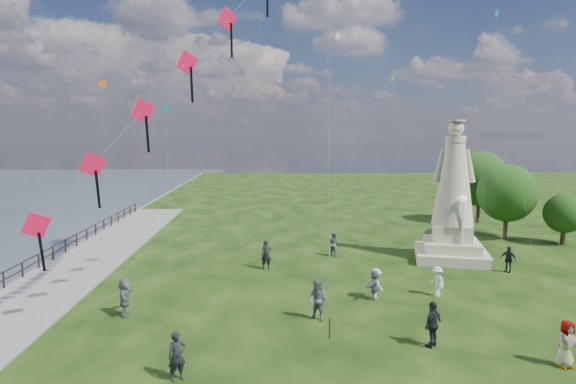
{
  "coord_description": "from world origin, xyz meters",
  "views": [
    {
      "loc": [
        -2.0,
        -15.84,
        8.31
      ],
      "look_at": [
        -1.0,
        8.0,
        5.5
      ],
      "focal_mm": 30.0,
      "sensor_mm": 36.0,
      "label": 1
    }
  ],
  "objects_px": {
    "person_0": "(177,356)",
    "person_3": "(433,324)",
    "lamppost": "(463,215)",
    "person_2": "(376,284)",
    "person_6": "(266,255)",
    "person_8": "(437,281)",
    "person_7": "(334,244)",
    "person_4": "(566,344)",
    "person_9": "(508,259)",
    "person_1": "(318,300)",
    "statue": "(453,208)",
    "person_5": "(125,297)",
    "person_11": "(374,285)"
  },
  "relations": [
    {
      "from": "person_0",
      "to": "person_3",
      "type": "relative_size",
      "value": 0.92
    },
    {
      "from": "lamppost",
      "to": "person_2",
      "type": "bearing_deg",
      "value": -138.38
    },
    {
      "from": "person_6",
      "to": "person_8",
      "type": "xyz_separation_m",
      "value": [
        8.89,
        -5.46,
        -0.13
      ]
    },
    {
      "from": "person_0",
      "to": "person_7",
      "type": "xyz_separation_m",
      "value": [
        7.67,
        16.76,
        -0.02
      ]
    },
    {
      "from": "person_4",
      "to": "person_0",
      "type": "bearing_deg",
      "value": 170.39
    },
    {
      "from": "person_6",
      "to": "person_9",
      "type": "relative_size",
      "value": 1.12
    },
    {
      "from": "person_6",
      "to": "lamppost",
      "type": "bearing_deg",
      "value": -7.2
    },
    {
      "from": "person_0",
      "to": "person_3",
      "type": "distance_m",
      "value": 9.83
    },
    {
      "from": "person_1",
      "to": "person_4",
      "type": "bearing_deg",
      "value": 8.7
    },
    {
      "from": "person_2",
      "to": "person_6",
      "type": "xyz_separation_m",
      "value": [
        -5.63,
        5.7,
        0.13
      ]
    },
    {
      "from": "lamppost",
      "to": "person_7",
      "type": "bearing_deg",
      "value": 161.33
    },
    {
      "from": "lamppost",
      "to": "statue",
      "type": "bearing_deg",
      "value": 94.41
    },
    {
      "from": "lamppost",
      "to": "person_5",
      "type": "relative_size",
      "value": 2.52
    },
    {
      "from": "person_7",
      "to": "person_8",
      "type": "xyz_separation_m",
      "value": [
        4.22,
        -8.59,
        -0.06
      ]
    },
    {
      "from": "person_0",
      "to": "person_3",
      "type": "xyz_separation_m",
      "value": [
        9.58,
        2.21,
        0.07
      ]
    },
    {
      "from": "statue",
      "to": "person_9",
      "type": "xyz_separation_m",
      "value": [
        2.31,
        -3.18,
        -2.71
      ]
    },
    {
      "from": "person_3",
      "to": "statue",
      "type": "bearing_deg",
      "value": -156.03
    },
    {
      "from": "person_4",
      "to": "person_7",
      "type": "bearing_deg",
      "value": 99.42
    },
    {
      "from": "statue",
      "to": "person_6",
      "type": "height_order",
      "value": "statue"
    },
    {
      "from": "statue",
      "to": "person_5",
      "type": "relative_size",
      "value": 5.21
    },
    {
      "from": "person_2",
      "to": "statue",
      "type": "bearing_deg",
      "value": -65.15
    },
    {
      "from": "person_0",
      "to": "person_1",
      "type": "bearing_deg",
      "value": 15.64
    },
    {
      "from": "person_1",
      "to": "person_3",
      "type": "bearing_deg",
      "value": 3.62
    },
    {
      "from": "person_3",
      "to": "person_8",
      "type": "xyz_separation_m",
      "value": [
        2.3,
        5.97,
        -0.15
      ]
    },
    {
      "from": "person_0",
      "to": "person_2",
      "type": "xyz_separation_m",
      "value": [
        8.62,
        7.94,
        -0.08
      ]
    },
    {
      "from": "person_0",
      "to": "person_6",
      "type": "relative_size",
      "value": 0.94
    },
    {
      "from": "person_0",
      "to": "person_9",
      "type": "bearing_deg",
      "value": 6.68
    },
    {
      "from": "person_9",
      "to": "person_4",
      "type": "bearing_deg",
      "value": -57.6
    },
    {
      "from": "person_3",
      "to": "person_6",
      "type": "height_order",
      "value": "person_3"
    },
    {
      "from": "person_2",
      "to": "person_5",
      "type": "relative_size",
      "value": 0.87
    },
    {
      "from": "person_4",
      "to": "person_7",
      "type": "xyz_separation_m",
      "value": [
        -6.14,
        16.4,
        -0.03
      ]
    },
    {
      "from": "person_2",
      "to": "person_7",
      "type": "bearing_deg",
      "value": -16.88
    },
    {
      "from": "person_2",
      "to": "person_4",
      "type": "height_order",
      "value": "person_4"
    },
    {
      "from": "lamppost",
      "to": "person_0",
      "type": "height_order",
      "value": "lamppost"
    },
    {
      "from": "person_3",
      "to": "person_8",
      "type": "bearing_deg",
      "value": -153.34
    },
    {
      "from": "person_2",
      "to": "person_11",
      "type": "height_order",
      "value": "person_2"
    },
    {
      "from": "person_2",
      "to": "person_4",
      "type": "relative_size",
      "value": 0.9
    },
    {
      "from": "person_8",
      "to": "person_3",
      "type": "bearing_deg",
      "value": -37.89
    },
    {
      "from": "statue",
      "to": "person_5",
      "type": "bearing_deg",
      "value": -138.37
    },
    {
      "from": "statue",
      "to": "person_7",
      "type": "relative_size",
      "value": 5.56
    },
    {
      "from": "lamppost",
      "to": "person_11",
      "type": "height_order",
      "value": "lamppost"
    },
    {
      "from": "person_1",
      "to": "person_4",
      "type": "height_order",
      "value": "person_1"
    },
    {
      "from": "person_2",
      "to": "person_8",
      "type": "xyz_separation_m",
      "value": [
        3.26,
        0.23,
        0.0
      ]
    },
    {
      "from": "lamppost",
      "to": "person_9",
      "type": "bearing_deg",
      "value": -38.99
    },
    {
      "from": "person_2",
      "to": "person_11",
      "type": "distance_m",
      "value": 0.23
    },
    {
      "from": "person_4",
      "to": "person_7",
      "type": "relative_size",
      "value": 1.04
    },
    {
      "from": "lamppost",
      "to": "person_5",
      "type": "bearing_deg",
      "value": -157.27
    },
    {
      "from": "person_11",
      "to": "person_3",
      "type": "bearing_deg",
      "value": 42.09
    },
    {
      "from": "lamppost",
      "to": "person_5",
      "type": "height_order",
      "value": "lamppost"
    },
    {
      "from": "lamppost",
      "to": "person_4",
      "type": "distance_m",
      "value": 14.05
    }
  ]
}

